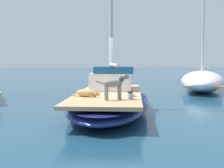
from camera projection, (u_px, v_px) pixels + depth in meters
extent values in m
plane|color=navy|center=(109.00, 112.00, 10.67)|extent=(120.00, 120.00, 0.00)
ellipsoid|color=navy|center=(109.00, 104.00, 10.65)|extent=(3.62, 7.51, 0.56)
ellipsoid|color=navy|center=(109.00, 98.00, 10.63)|extent=(3.63, 7.54, 0.08)
cube|color=tan|center=(109.00, 94.00, 10.62)|extent=(3.08, 6.87, 0.10)
cylinder|color=silver|center=(114.00, 65.00, 10.35)|extent=(0.10, 2.20, 0.10)
cube|color=silver|center=(112.00, 81.00, 11.79)|extent=(1.73, 2.40, 0.60)
cube|color=navy|center=(114.00, 70.00, 10.99)|extent=(1.42, 0.90, 0.24)
ellipsoid|color=gray|center=(113.00, 83.00, 8.56)|extent=(0.55, 0.32, 0.22)
cylinder|color=gray|center=(119.00, 92.00, 8.69)|extent=(0.07, 0.07, 0.38)
cylinder|color=gray|center=(120.00, 93.00, 8.57)|extent=(0.07, 0.07, 0.38)
cylinder|color=gray|center=(106.00, 93.00, 8.59)|extent=(0.07, 0.07, 0.38)
cylinder|color=gray|center=(107.00, 93.00, 8.46)|extent=(0.07, 0.07, 0.38)
cylinder|color=gray|center=(121.00, 79.00, 8.62)|extent=(0.20, 0.14, 0.19)
ellipsoid|color=gray|center=(126.00, 77.00, 8.65)|extent=(0.24, 0.17, 0.13)
cone|color=#2A2929|center=(125.00, 75.00, 8.68)|extent=(0.05, 0.05, 0.06)
cone|color=#2A2929|center=(126.00, 75.00, 8.60)|extent=(0.05, 0.05, 0.06)
torus|color=black|center=(121.00, 79.00, 8.62)|extent=(0.14, 0.16, 0.10)
cylinder|color=gray|center=(100.00, 82.00, 8.46)|extent=(0.23, 0.09, 0.12)
ellipsoid|color=tan|center=(85.00, 93.00, 9.33)|extent=(0.65, 0.51, 0.22)
ellipsoid|color=tan|center=(97.00, 94.00, 9.19)|extent=(0.24, 0.21, 0.13)
cone|color=#45331C|center=(98.00, 92.00, 9.23)|extent=(0.05, 0.05, 0.05)
cone|color=#45331C|center=(96.00, 92.00, 9.15)|extent=(0.05, 0.05, 0.05)
cylinder|color=tan|center=(93.00, 96.00, 9.32)|extent=(0.19, 0.13, 0.06)
cylinder|color=tan|center=(91.00, 96.00, 9.20)|extent=(0.19, 0.13, 0.06)
cylinder|color=tan|center=(74.00, 95.00, 9.49)|extent=(0.18, 0.12, 0.04)
cylinder|color=#B7B7BC|center=(130.00, 98.00, 8.75)|extent=(0.16, 0.16, 0.08)
cylinder|color=#B7B7BC|center=(130.00, 94.00, 8.75)|extent=(0.13, 0.13, 0.10)
cylinder|color=black|center=(130.00, 92.00, 8.74)|extent=(0.15, 0.15, 0.03)
ellipsoid|color=white|center=(202.00, 81.00, 17.84)|extent=(4.28, 6.70, 1.12)
cube|color=tan|center=(202.00, 83.00, 17.84)|extent=(3.64, 5.96, 0.08)
cube|color=silver|center=(202.00, 77.00, 18.28)|extent=(1.82, 2.20, 0.52)
cube|color=maroon|center=(203.00, 80.00, 16.76)|extent=(1.71, 2.17, 0.36)
cylinder|color=silver|center=(203.00, 27.00, 18.21)|extent=(0.12, 0.12, 6.30)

